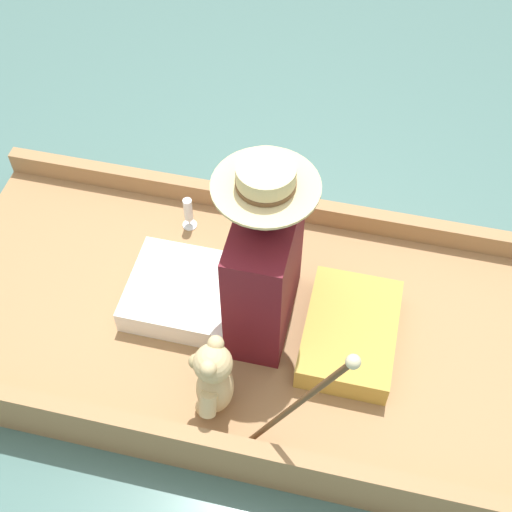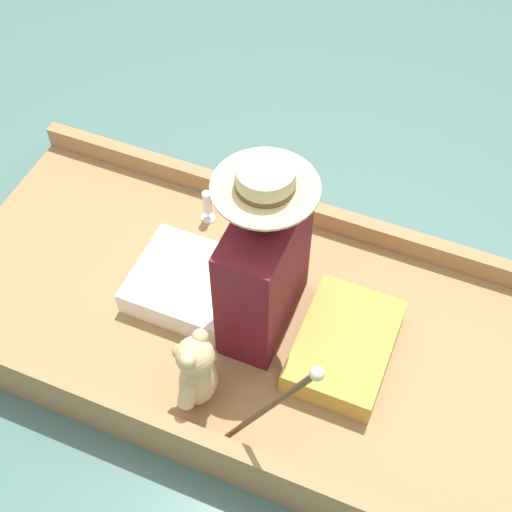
{
  "view_description": "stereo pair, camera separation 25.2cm",
  "coord_description": "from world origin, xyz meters",
  "px_view_note": "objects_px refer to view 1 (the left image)",
  "views": [
    {
      "loc": [
        -1.47,
        -0.42,
        2.54
      ],
      "look_at": [
        0.02,
        -0.07,
        0.54
      ],
      "focal_mm": 50.0,
      "sensor_mm": 36.0,
      "label": 1
    },
    {
      "loc": [
        -1.4,
        -0.66,
        2.54
      ],
      "look_at": [
        0.02,
        -0.07,
        0.54
      ],
      "focal_mm": 50.0,
      "sensor_mm": 36.0,
      "label": 2
    }
  ],
  "objects_px": {
    "teddy_bear": "(214,380)",
    "wine_glass": "(188,212)",
    "seated_person": "(245,267)",
    "walking_cane": "(307,397)"
  },
  "relations": [
    {
      "from": "teddy_bear",
      "to": "walking_cane",
      "type": "xyz_separation_m",
      "value": [
        -0.11,
        -0.34,
        0.24
      ]
    },
    {
      "from": "walking_cane",
      "to": "teddy_bear",
      "type": "bearing_deg",
      "value": 71.77
    },
    {
      "from": "seated_person",
      "to": "wine_glass",
      "type": "height_order",
      "value": "seated_person"
    },
    {
      "from": "wine_glass",
      "to": "walking_cane",
      "type": "relative_size",
      "value": 0.23
    },
    {
      "from": "wine_glass",
      "to": "walking_cane",
      "type": "distance_m",
      "value": 1.16
    },
    {
      "from": "seated_person",
      "to": "teddy_bear",
      "type": "xyz_separation_m",
      "value": [
        -0.4,
        0.02,
        -0.13
      ]
    },
    {
      "from": "teddy_bear",
      "to": "wine_glass",
      "type": "relative_size",
      "value": 2.29
    },
    {
      "from": "seated_person",
      "to": "wine_glass",
      "type": "distance_m",
      "value": 0.56
    },
    {
      "from": "seated_person",
      "to": "walking_cane",
      "type": "bearing_deg",
      "value": -140.45
    },
    {
      "from": "teddy_bear",
      "to": "wine_glass",
      "type": "distance_m",
      "value": 0.86
    }
  ]
}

